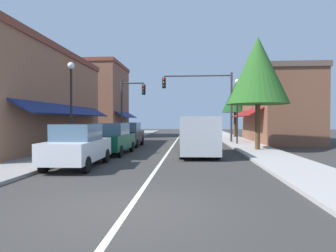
{
  "coord_description": "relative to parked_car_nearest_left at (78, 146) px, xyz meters",
  "views": [
    {
      "loc": [
        1.33,
        -6.3,
        1.92
      ],
      "look_at": [
        -0.19,
        13.58,
        1.54
      ],
      "focal_mm": 31.32,
      "sensor_mm": 36.0,
      "label": 1
    }
  ],
  "objects": [
    {
      "name": "parked_car_third_left",
      "position": [
        0.03,
        9.76,
        0.0
      ],
      "size": [
        1.84,
        4.13,
        1.77
      ],
      "rotation": [
        0.0,
        0.0,
        0.02
      ],
      "color": "black",
      "rests_on": "ground"
    },
    {
      "name": "storefront_left_block",
      "position": [
        -5.73,
        6.65,
        2.42
      ],
      "size": [
        5.7,
        14.2,
        6.59
      ],
      "color": "#8E5B42",
      "rests_on": "ground"
    },
    {
      "name": "tree_right_near",
      "position": [
        8.76,
        6.9,
        4.12
      ],
      "size": [
        3.79,
        3.79,
        7.1
      ],
      "color": "#4C331E",
      "rests_on": "ground"
    },
    {
      "name": "parked_car_nearest_left",
      "position": [
        0.0,
        0.0,
        0.0
      ],
      "size": [
        1.86,
        4.14,
        1.77
      ],
      "rotation": [
        0.0,
        0.0,
        0.02
      ],
      "color": "silver",
      "rests_on": "ground"
    },
    {
      "name": "ground_plane",
      "position": [
        3.26,
        12.65,
        -0.88
      ],
      "size": [
        80.0,
        80.0,
        0.0
      ],
      "primitive_type": "plane",
      "color": "#33302D"
    },
    {
      "name": "storefront_right_block",
      "position": [
        12.2,
        14.65,
        2.19
      ],
      "size": [
        5.6,
        10.2,
        6.12
      ],
      "color": "brown",
      "rests_on": "ground"
    },
    {
      "name": "traffic_signal_left_corner",
      "position": [
        -0.84,
        14.14,
        2.68
      ],
      "size": [
        2.26,
        0.5,
        5.5
      ],
      "color": "#333333",
      "rests_on": "ground"
    },
    {
      "name": "lane_center_stripe",
      "position": [
        3.26,
        12.65,
        -0.88
      ],
      "size": [
        0.14,
        52.0,
        0.01
      ],
      "primitive_type": "cube",
      "color": "silver",
      "rests_on": "ground"
    },
    {
      "name": "tree_right_far",
      "position": [
        9.48,
        20.93,
        3.48
      ],
      "size": [
        2.88,
        2.88,
        5.98
      ],
      "color": "#4C331E",
      "rests_on": "ground"
    },
    {
      "name": "van_in_lane",
      "position": [
        5.0,
        4.45,
        0.27
      ],
      "size": [
        2.12,
        5.23,
        2.12
      ],
      "rotation": [
        0.0,
        0.0,
        0.03
      ],
      "color": "#B2B7BC",
      "rests_on": "ground"
    },
    {
      "name": "traffic_signal_mast_arm",
      "position": [
        6.02,
        13.46,
        3.25
      ],
      "size": [
        5.96,
        0.5,
        5.98
      ],
      "color": "#333333",
      "rests_on": "ground"
    },
    {
      "name": "street_lamp_left_near",
      "position": [
        -1.66,
        3.34,
        2.46
      ],
      "size": [
        0.36,
        0.36,
        4.98
      ],
      "color": "black",
      "rests_on": "ground"
    },
    {
      "name": "parked_car_second_left",
      "position": [
        0.19,
        4.68,
        0.0
      ],
      "size": [
        1.87,
        4.14,
        1.77
      ],
      "rotation": [
        0.0,
        0.0,
        -0.03
      ],
      "color": "#0F4C33",
      "rests_on": "ground"
    },
    {
      "name": "sidewalk_left",
      "position": [
        -2.24,
        12.65,
        -0.82
      ],
      "size": [
        2.6,
        56.0,
        0.12
      ],
      "primitive_type": "cube",
      "color": "gray",
      "rests_on": "ground"
    },
    {
      "name": "storefront_far_left",
      "position": [
        -6.1,
        22.65,
        3.43
      ],
      "size": [
        6.44,
        8.2,
        8.61
      ],
      "color": "brown",
      "rests_on": "ground"
    },
    {
      "name": "street_lamp_right_mid",
      "position": [
        8.23,
        11.48,
        2.55
      ],
      "size": [
        0.36,
        0.36,
        5.13
      ],
      "color": "black",
      "rests_on": "ground"
    },
    {
      "name": "sidewalk_right",
      "position": [
        8.76,
        12.65,
        -0.82
      ],
      "size": [
        2.6,
        56.0,
        0.12
      ],
      "primitive_type": "cube",
      "color": "#A39E99",
      "rests_on": "ground"
    }
  ]
}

